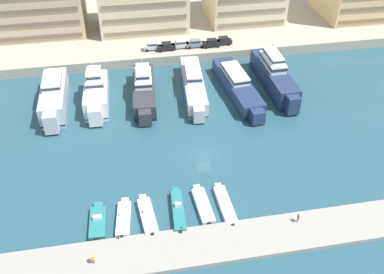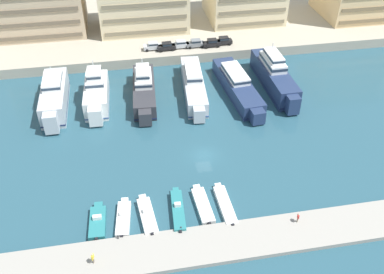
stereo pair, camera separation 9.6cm
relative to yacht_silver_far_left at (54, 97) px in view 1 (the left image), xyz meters
name	(u,v)px [view 1 (the left image)]	position (x,y,z in m)	size (l,w,h in m)	color
ground_plane	(204,155)	(25.18, -19.27, -2.37)	(400.00, 400.00, 0.00)	#285160
quay_promenade	(157,4)	(25.18, 47.72, -1.26)	(180.00, 70.00, 2.24)	#ADA38E
pier_dock	(232,241)	(25.18, -37.61, -2.04)	(120.00, 6.29, 0.66)	#9E998E
yacht_silver_far_left	(54,97)	(0.00, 0.00, 0.00)	(4.41, 18.42, 7.40)	silver
yacht_white_left	(96,93)	(7.89, -0.34, 0.13)	(4.82, 15.69, 8.54)	white
yacht_charcoal_mid_left	(144,89)	(17.05, 0.16, -0.29)	(5.34, 19.37, 7.57)	#333338
yacht_silver_center_left	(193,84)	(27.03, 0.54, -0.47)	(5.47, 21.99, 6.51)	silver
yacht_navy_center	(237,86)	(35.64, -1.34, -0.64)	(6.03, 22.91, 6.06)	navy
yacht_navy_center_right	(274,75)	(43.63, -0.12, 0.21)	(4.51, 21.64, 8.62)	navy
motorboat_teal_far_left	(98,222)	(7.71, -31.08, -1.93)	(2.46, 6.88, 1.41)	teal
motorboat_white_left	(124,218)	(11.27, -31.05, -1.96)	(2.53, 7.30, 1.21)	white
motorboat_white_mid_left	(147,215)	(14.58, -31.20, -1.89)	(2.51, 7.74, 1.43)	white
motorboat_teal_center_left	(178,210)	(18.99, -31.08, -1.84)	(2.13, 8.54, 1.58)	teal
motorboat_white_center	(203,205)	(22.68, -30.56, -1.97)	(2.31, 7.93, 0.85)	white
motorboat_white_center_right	(225,205)	(25.85, -31.10, -1.98)	(1.95, 8.54, 0.85)	white
car_silver_far_left	(152,46)	(20.57, 16.60, 0.84)	(4.10, 1.92, 1.80)	#B7BCC1
car_black_left	(166,46)	(23.60, 15.87, 0.84)	(4.20, 2.14, 1.80)	black
car_silver_mid_left	(180,44)	(26.87, 16.35, 0.84)	(4.12, 1.96, 1.80)	#B7BCC1
car_grey_center_left	(195,43)	(30.30, 16.23, 0.84)	(4.11, 1.94, 1.80)	slate
car_black_center	(211,43)	(34.03, 15.79, 0.84)	(4.14, 2.00, 1.80)	black
car_black_center_right	(223,40)	(36.91, 16.43, 0.84)	(4.12, 1.96, 1.80)	black
pedestrian_near_edge	(93,258)	(7.23, -37.97, -0.69)	(0.35, 0.64, 1.72)	#7A6B56
pedestrian_mid_deck	(298,217)	(34.86, -36.16, -0.77)	(0.32, 0.60, 1.59)	#7A6B56
bollard_west	(118,237)	(10.41, -34.72, -1.38)	(0.20, 0.20, 0.61)	#2D2D33
bollard_west_mid	(181,228)	(18.86, -34.72, -1.38)	(0.20, 0.20, 0.61)	#2D2D33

